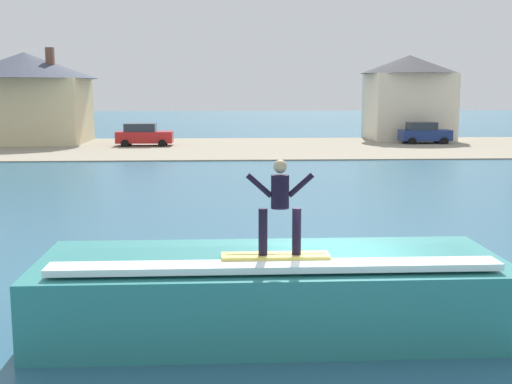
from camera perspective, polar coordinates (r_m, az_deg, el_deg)
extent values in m
plane|color=#2B5C77|center=(13.36, 6.69, -11.19)|extent=(260.00, 260.00, 0.00)
cube|color=teal|center=(12.84, 1.29, -8.67)|extent=(8.73, 3.26, 1.40)
cube|color=teal|center=(12.23, 1.45, -5.77)|extent=(7.42, 1.47, 0.16)
cube|color=white|center=(11.59, 1.71, -6.39)|extent=(7.85, 0.59, 0.12)
cube|color=#EAD159|center=(11.94, 1.68, -5.49)|extent=(1.93, 0.47, 0.06)
cube|color=black|center=(11.94, 1.68, -5.37)|extent=(1.78, 0.05, 0.01)
cylinder|color=black|center=(11.79, 0.60, -3.43)|extent=(0.16, 0.16, 0.84)
cylinder|color=black|center=(11.84, 3.50, -3.39)|extent=(0.16, 0.16, 0.84)
cylinder|color=black|center=(11.68, 2.07, 0.03)|extent=(0.32, 0.32, 0.59)
sphere|color=tan|center=(11.62, 2.08, 2.20)|extent=(0.24, 0.24, 0.24)
cylinder|color=black|center=(11.64, 0.29, 0.56)|extent=(0.48, 0.10, 0.44)
cylinder|color=black|center=(11.70, 3.85, 0.58)|extent=(0.48, 0.10, 0.44)
cube|color=gray|center=(52.18, -0.68, 3.84)|extent=(120.00, 19.16, 0.09)
cube|color=red|center=(54.04, -9.50, 4.66)|extent=(4.46, 1.95, 0.90)
cube|color=#262D38|center=(54.03, -9.88, 5.47)|extent=(2.45, 1.76, 0.64)
cylinder|color=black|center=(54.95, -7.87, 4.30)|extent=(0.64, 0.22, 0.64)
cylinder|color=black|center=(52.91, -8.05, 4.12)|extent=(0.64, 0.22, 0.64)
cylinder|color=black|center=(55.26, -10.87, 4.25)|extent=(0.64, 0.22, 0.64)
cylinder|color=black|center=(53.24, -11.16, 4.07)|extent=(0.64, 0.22, 0.64)
cube|color=navy|center=(57.34, 14.27, 4.74)|extent=(4.13, 1.85, 0.90)
cube|color=#262D38|center=(57.21, 14.00, 5.52)|extent=(2.27, 1.66, 0.64)
cylinder|color=black|center=(58.71, 15.23, 4.35)|extent=(0.64, 0.22, 0.64)
cylinder|color=black|center=(56.87, 15.84, 4.20)|extent=(0.64, 0.22, 0.64)
cylinder|color=black|center=(57.92, 12.70, 4.39)|extent=(0.64, 0.22, 0.64)
cylinder|color=black|center=(56.06, 13.24, 4.23)|extent=(0.64, 0.22, 0.64)
cube|color=beige|center=(59.43, -19.03, 6.55)|extent=(9.63, 8.05, 5.43)
cone|color=#383D4C|center=(59.44, -19.21, 10.21)|extent=(11.94, 11.94, 2.16)
cube|color=brown|center=(57.67, -17.23, 10.86)|extent=(0.60, 0.60, 1.80)
cube|color=beige|center=(61.93, 12.90, 7.11)|extent=(7.05, 6.58, 5.94)
cone|color=#2D2D33|center=(61.95, 13.02, 10.61)|extent=(8.75, 8.75, 1.63)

